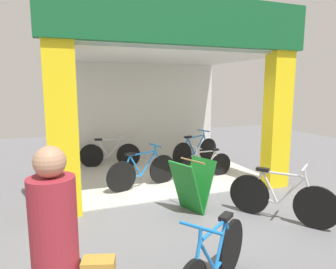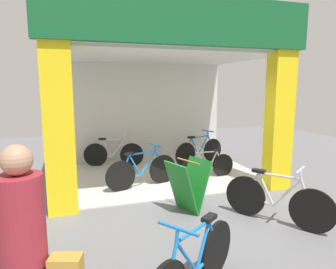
% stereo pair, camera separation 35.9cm
% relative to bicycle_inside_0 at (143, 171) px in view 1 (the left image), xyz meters
% --- Properties ---
extents(ground_plane, '(17.78, 17.78, 0.00)m').
position_rel_bicycle_inside_0_xyz_m(ground_plane, '(0.59, -0.87, -0.37)').
color(ground_plane, slate).
rests_on(ground_plane, ground).
extents(shop_facade, '(5.09, 3.76, 3.79)m').
position_rel_bicycle_inside_0_xyz_m(shop_facade, '(0.59, 0.75, 1.62)').
color(shop_facade, beige).
rests_on(shop_facade, ground).
extents(bicycle_inside_0, '(1.65, 0.54, 0.93)m').
position_rel_bicycle_inside_0_xyz_m(bicycle_inside_0, '(0.00, 0.00, 0.00)').
color(bicycle_inside_0, black).
rests_on(bicycle_inside_0, ground).
extents(bicycle_inside_1, '(1.63, 0.63, 0.94)m').
position_rel_bicycle_inside_0_xyz_m(bicycle_inside_1, '(2.00, 1.50, 0.00)').
color(bicycle_inside_1, black).
rests_on(bicycle_inside_1, ground).
extents(bicycle_inside_2, '(1.43, 0.39, 0.79)m').
position_rel_bicycle_inside_0_xyz_m(bicycle_inside_2, '(1.63, 0.16, -0.06)').
color(bicycle_inside_2, black).
rests_on(bicycle_inside_2, ground).
extents(bicycle_inside_3, '(1.60, 0.54, 0.90)m').
position_rel_bicycle_inside_0_xyz_m(bicycle_inside_3, '(-0.37, 1.98, -0.01)').
color(bicycle_inside_3, black).
rests_on(bicycle_inside_3, ground).
extents(bicycle_parked_0, '(1.06, 1.44, 0.96)m').
position_rel_bicycle_inside_0_xyz_m(bicycle_parked_0, '(1.67, -2.35, 0.01)').
color(bicycle_parked_0, black).
rests_on(bicycle_parked_0, ground).
extents(bicycle_parked_1, '(1.36, 1.01, 0.91)m').
position_rel_bicycle_inside_0_xyz_m(bicycle_parked_1, '(-0.25, -3.57, -0.01)').
color(bicycle_parked_1, black).
rests_on(bicycle_parked_1, ground).
extents(sandwich_board_sign, '(0.79, 0.75, 0.93)m').
position_rel_bicycle_inside_0_xyz_m(sandwich_board_sign, '(0.49, -1.48, 0.09)').
color(sandwich_board_sign, '#197226').
rests_on(sandwich_board_sign, ground).
extents(pedestrian_1, '(0.62, 0.41, 1.80)m').
position_rel_bicycle_inside_0_xyz_m(pedestrian_1, '(-1.75, -3.97, 0.56)').
color(pedestrian_1, black).
rests_on(pedestrian_1, ground).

